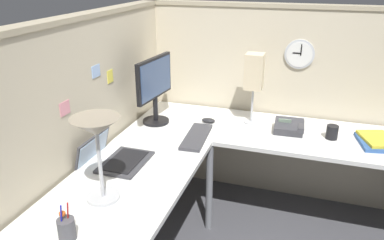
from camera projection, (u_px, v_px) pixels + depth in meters
cubicle_wall_back at (75, 151)px, 2.28m from camera, size 2.57×0.12×1.58m
cubicle_wall_right at (284, 105)px, 3.05m from camera, size 0.12×2.37×1.58m
desk at (229, 180)px, 2.28m from camera, size 2.35×2.15×0.73m
monitor at (155, 85)px, 2.75m from camera, size 0.46×0.20×0.50m
laptop at (111, 157)px, 2.29m from camera, size 0.34×0.38×0.22m
keyboard at (197, 137)px, 2.60m from camera, size 0.44×0.17×0.02m
computer_mouse at (208, 120)px, 2.85m from camera, size 0.06×0.10×0.03m
desk_lamp_dome at (97, 134)px, 1.79m from camera, size 0.24×0.24×0.44m
pen_cup at (67, 229)px, 1.62m from camera, size 0.08×0.08×0.18m
office_phone at (290, 127)px, 2.68m from camera, size 0.20×0.21×0.11m
book_stack at (377, 141)px, 2.51m from camera, size 0.32×0.27×0.04m
desk_lamp_paper at (254, 74)px, 2.71m from camera, size 0.13×0.13×0.53m
coffee_mug at (332, 132)px, 2.57m from camera, size 0.08×0.08×0.10m
wall_clock at (299, 54)px, 2.81m from camera, size 0.04×0.22×0.22m
pinned_note_leftmost at (110, 76)px, 2.48m from camera, size 0.07×0.00×0.08m
pinned_note_middle at (96, 71)px, 2.30m from camera, size 0.09×0.00×0.07m
pinned_note_rightmost at (65, 108)px, 2.05m from camera, size 0.08×0.00×0.08m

